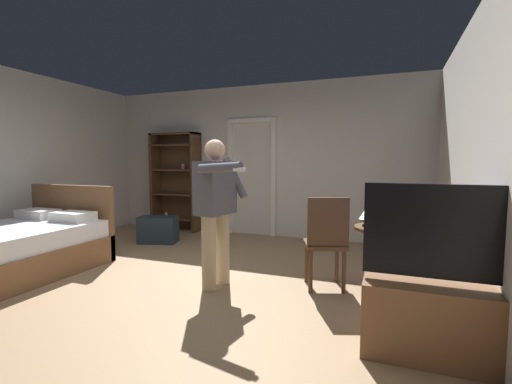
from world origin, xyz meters
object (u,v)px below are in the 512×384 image
object	(u,v)px
bottle_on_table	(401,217)
wooden_chair	(326,239)
tv_flatscreen	(446,310)
laptop	(381,222)
side_table	(384,250)
suitcase_dark	(158,230)
person_blue_shirt	(216,203)
bed	(14,249)
bookshelf	(176,178)

from	to	relation	value
bottle_on_table	wooden_chair	size ratio (longest dim) A/B	0.30
tv_flatscreen	laptop	world-z (taller)	tv_flatscreen
tv_flatscreen	wooden_chair	bearing A→B (deg)	133.74
side_table	suitcase_dark	world-z (taller)	side_table
tv_flatscreen	person_blue_shirt	distance (m)	2.28
laptop	side_table	bearing A→B (deg)	43.91
tv_flatscreen	bottle_on_table	world-z (taller)	tv_flatscreen
bottle_on_table	laptop	bearing A→B (deg)	168.03
bed	wooden_chair	size ratio (longest dim) A/B	1.92
suitcase_dark	tv_flatscreen	bearing A→B (deg)	-45.55
bookshelf	side_table	distance (m)	4.47
laptop	wooden_chair	bearing A→B (deg)	-178.27
tv_flatscreen	suitcase_dark	bearing A→B (deg)	151.06
bookshelf	suitcase_dark	world-z (taller)	bookshelf
bookshelf	laptop	size ratio (longest dim) A/B	4.69
bookshelf	person_blue_shirt	world-z (taller)	bookshelf
person_blue_shirt	bed	bearing A→B (deg)	-169.46
tv_flatscreen	laptop	distance (m)	1.21
bed	side_table	distance (m)	4.27
laptop	suitcase_dark	distance (m)	3.73
tv_flatscreen	person_blue_shirt	xyz separation A→B (m)	(-2.10, 0.70, 0.56)
person_blue_shirt	suitcase_dark	distance (m)	2.49
wooden_chair	tv_flatscreen	bearing A→B (deg)	-46.26
bookshelf	bed	bearing A→B (deg)	-95.71
bookshelf	person_blue_shirt	size ratio (longest dim) A/B	1.20
laptop	person_blue_shirt	xyz separation A→B (m)	(-1.64, -0.35, 0.16)
bed	bottle_on_table	bearing A→B (deg)	10.13
bed	tv_flatscreen	world-z (taller)	tv_flatscreen
bed	bookshelf	bearing A→B (deg)	84.29
bed	wooden_chair	distance (m)	3.70
wooden_chair	suitcase_dark	distance (m)	3.21
wooden_chair	person_blue_shirt	bearing A→B (deg)	-163.42
side_table	wooden_chair	bearing A→B (deg)	-174.30
bed	wooden_chair	xyz separation A→B (m)	(3.61, 0.79, 0.24)
bookshelf	side_table	size ratio (longest dim) A/B	2.71
bottle_on_table	wooden_chair	bearing A→B (deg)	178.17
tv_flatscreen	side_table	size ratio (longest dim) A/B	1.72
side_table	suitcase_dark	bearing A→B (deg)	162.72
laptop	bed	bearing A→B (deg)	-168.91
person_blue_shirt	laptop	bearing A→B (deg)	11.93
side_table	suitcase_dark	distance (m)	3.73
bed	suitcase_dark	bearing A→B (deg)	72.20
tv_flatscreen	wooden_chair	distance (m)	1.44
bed	bookshelf	world-z (taller)	bookshelf
bottle_on_table	person_blue_shirt	xyz separation A→B (m)	(-1.82, -0.31, 0.09)
bed	wooden_chair	world-z (taller)	bed
bottle_on_table	suitcase_dark	xyz separation A→B (m)	(-3.69, 1.18, -0.60)
bookshelf	person_blue_shirt	bearing A→B (deg)	-49.21
bottle_on_table	person_blue_shirt	distance (m)	1.85
bed	suitcase_dark	world-z (taller)	bed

